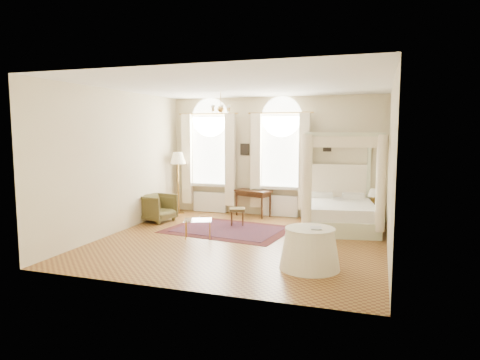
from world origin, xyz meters
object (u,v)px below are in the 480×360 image
at_px(side_table, 310,249).
at_px(nightstand, 374,214).
at_px(stool, 237,211).
at_px(armchair, 158,208).
at_px(writing_desk, 253,194).
at_px(canopy_bed, 339,207).
at_px(coffee_table, 198,221).
at_px(floor_lamp, 178,161).

bearing_deg(side_table, nightstand, 76.32).
bearing_deg(stool, armchair, -173.93).
height_order(nightstand, writing_desk, writing_desk).
height_order(armchair, side_table, armchair).
bearing_deg(writing_desk, nightstand, -0.00).
xyz_separation_m(canopy_bed, stool, (-2.48, -0.37, -0.17)).
bearing_deg(coffee_table, armchair, 143.36).
relative_size(writing_desk, stool, 2.30).
relative_size(nightstand, side_table, 0.51).
relative_size(stool, side_table, 0.45).
xyz_separation_m(armchair, coffee_table, (1.71, -1.27, 0.01)).
bearing_deg(coffee_table, side_table, -26.71).
bearing_deg(floor_lamp, nightstand, 2.46).
bearing_deg(stool, writing_desk, 87.47).
height_order(nightstand, armchair, armchair).
height_order(canopy_bed, stool, canopy_bed).
bearing_deg(canopy_bed, writing_desk, 160.55).
bearing_deg(coffee_table, writing_desk, 80.23).
distance_m(armchair, floor_lamp, 1.67).
bearing_deg(side_table, stool, 128.59).
relative_size(stool, coffee_table, 0.66).
bearing_deg(armchair, coffee_table, -114.16).
bearing_deg(nightstand, stool, -159.43).
relative_size(nightstand, armchair, 0.67).
bearing_deg(armchair, side_table, -108.34).
height_order(writing_desk, armchair, writing_desk).
height_order(stool, coffee_table, stool).
distance_m(floor_lamp, side_table, 5.96).
relative_size(floor_lamp, side_table, 1.69).
bearing_deg(stool, nightstand, 20.57).
height_order(canopy_bed, nightstand, canopy_bed).
distance_m(writing_desk, armchair, 2.64).
bearing_deg(armchair, stool, -71.46).
relative_size(coffee_table, side_table, 0.69).
bearing_deg(nightstand, coffee_table, -143.51).
xyz_separation_m(armchair, floor_lamp, (-0.00, 1.22, 1.14)).
xyz_separation_m(canopy_bed, side_table, (-0.20, -3.23, -0.18)).
distance_m(nightstand, coffee_table, 4.59).
xyz_separation_m(stool, armchair, (-2.13, -0.23, -0.00)).
height_order(writing_desk, floor_lamp, floor_lamp).
height_order(canopy_bed, armchair, canopy_bed).
xyz_separation_m(canopy_bed, coffee_table, (-2.90, -1.87, -0.16)).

